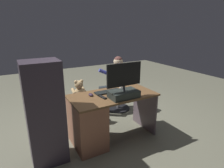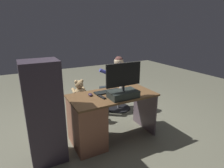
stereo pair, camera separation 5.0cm
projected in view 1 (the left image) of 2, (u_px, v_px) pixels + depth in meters
name	position (u px, v px, depth m)	size (l,w,h in m)	color
ground_plane	(102.00, 126.00, 3.36)	(10.00, 10.00, 0.00)	#666552
desk	(93.00, 120.00, 2.77)	(1.30, 0.67, 0.73)	brown
monitor	(124.00, 88.00, 2.67)	(0.54, 0.25, 0.51)	#222825
keyboard	(108.00, 92.00, 2.91)	(0.42, 0.14, 0.02)	black
computer_mouse	(91.00, 95.00, 2.76)	(0.06, 0.10, 0.04)	#2D1E2F
cup	(122.00, 86.00, 3.08)	(0.07, 0.07, 0.10)	white
tv_remote	(103.00, 97.00, 2.69)	(0.04, 0.15, 0.02)	black
notebook_binder	(125.00, 93.00, 2.84)	(0.22, 0.30, 0.02)	beige
office_chair_teddy	(80.00, 108.00, 3.45)	(0.43, 0.43, 0.47)	black
teddy_bear	(79.00, 90.00, 3.35)	(0.24, 0.24, 0.35)	tan
visitor_chair	(118.00, 98.00, 4.00)	(0.51, 0.51, 0.47)	black
person	(115.00, 79.00, 3.82)	(0.56, 0.53, 1.14)	#41458F
equipment_rack	(45.00, 114.00, 2.33)	(0.44, 0.36, 1.34)	#312933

